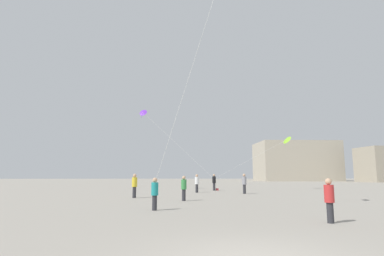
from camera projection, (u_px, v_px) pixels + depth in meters
The scene contains 11 objects.
person_in_black at pixel (214, 181), 35.96m from camera, with size 0.40×0.40×1.84m.
person_in_grey at pixel (244, 183), 29.70m from camera, with size 0.41×0.41×1.86m.
person_in_green at pixel (184, 187), 21.62m from camera, with size 0.37×0.37×1.68m.
person_in_yellow at pixel (135, 185), 24.39m from camera, with size 0.40×0.40×1.83m.
person_in_white at pixel (197, 183), 31.61m from camera, with size 0.39×0.39×1.81m.
person_in_teal at pixel (155, 192), 15.80m from camera, with size 0.35×0.35×1.60m.
person_in_red at pixel (329, 198), 11.65m from camera, with size 0.35×0.35×1.61m.
kite_lime_diamond at pixel (286, 140), 39.48m from camera, with size 10.07×3.01×5.30m.
kite_violet_diamond at pixel (144, 113), 38.49m from camera, with size 8.89×2.30×8.39m.
building_left_hall at pixel (295, 162), 96.00m from camera, with size 22.66×15.47×11.51m.
handbag_beside_flyer at pixel (217, 189), 35.95m from camera, with size 0.32×0.14×0.24m, color maroon.
Camera 1 is at (-1.69, -6.86, 1.73)m, focal length 29.75 mm.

